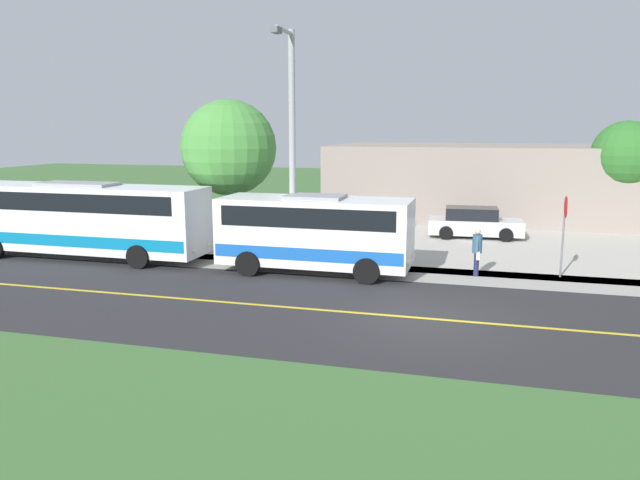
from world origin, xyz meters
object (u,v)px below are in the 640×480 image
object	(u,v)px
stop_sign	(564,222)
street_light_pole	(291,141)
tree_curbside	(229,148)
parked_car_near	(474,223)
commercial_building	(492,181)
shuttle_bus_front	(315,230)
transit_bus_rear	(80,217)
pedestrian_with_bags	(477,250)
tree_lot_edge	(626,155)

from	to	relation	value
stop_sign	street_light_pole	size ratio (longest dim) A/B	0.33
tree_curbside	parked_car_near	bearing A→B (deg)	121.14
commercial_building	shuttle_bus_front	bearing A→B (deg)	-20.28
street_light_pole	tree_curbside	size ratio (longest dim) A/B	1.35
transit_bus_rear	tree_curbside	world-z (taller)	tree_curbside
transit_bus_rear	commercial_building	distance (m)	23.37
shuttle_bus_front	stop_sign	xyz separation A→B (m)	(-1.59, 8.60, 0.40)
pedestrian_with_bags	tree_curbside	bearing A→B (deg)	-100.27
street_light_pole	parked_car_near	size ratio (longest dim) A/B	1.92
tree_curbside	commercial_building	xyz separation A→B (m)	(-14.00, 10.81, -2.27)
shuttle_bus_front	tree_curbside	bearing A→B (deg)	-122.26
tree_lot_edge	commercial_building	size ratio (longest dim) A/B	0.30
transit_bus_rear	street_light_pole	size ratio (longest dim) A/B	1.24
shuttle_bus_front	parked_car_near	distance (m)	10.49
street_light_pole	commercial_building	xyz separation A→B (m)	(-16.51, 7.24, -2.63)
street_light_pole	tree_curbside	world-z (taller)	street_light_pole
stop_sign	street_light_pole	xyz separation A→B (m)	(1.21, -9.61, 2.77)
pedestrian_with_bags	parked_car_near	distance (m)	7.92
transit_bus_rear	tree_lot_edge	bearing A→B (deg)	119.97
stop_sign	tree_curbside	distance (m)	13.46
tree_curbside	commercial_building	world-z (taller)	tree_curbside
pedestrian_with_bags	stop_sign	xyz separation A→B (m)	(-0.56, 2.90, 1.04)
stop_sign	tree_curbside	size ratio (longest dim) A/B	0.45
transit_bus_rear	pedestrian_with_bags	distance (m)	15.61
pedestrian_with_bags	stop_sign	distance (m)	3.13
transit_bus_rear	tree_curbside	size ratio (longest dim) A/B	1.68
street_light_pole	shuttle_bus_front	bearing A→B (deg)	69.63
parked_car_near	tree_curbside	distance (m)	12.26
stop_sign	tree_lot_edge	bearing A→B (deg)	160.49
tree_curbside	tree_lot_edge	bearing A→B (deg)	120.20
tree_curbside	shuttle_bus_front	bearing A→B (deg)	57.74
shuttle_bus_front	tree_curbside	size ratio (longest dim) A/B	1.10
transit_bus_rear	tree_curbside	xyz separation A→B (m)	(-2.95, 5.27, 2.68)
shuttle_bus_front	commercial_building	bearing A→B (deg)	159.72
transit_bus_rear	parked_car_near	distance (m)	17.76
street_light_pole	tree_lot_edge	distance (m)	18.51
transit_bus_rear	parked_car_near	world-z (taller)	transit_bus_rear
parked_car_near	tree_lot_edge	world-z (taller)	tree_lot_edge
stop_sign	transit_bus_rear	bearing A→B (deg)	-84.89
street_light_pole	tree_lot_edge	world-z (taller)	street_light_pole
tree_lot_edge	pedestrian_with_bags	bearing A→B (deg)	-30.20
transit_bus_rear	commercial_building	size ratio (longest dim) A/B	0.58
tree_curbside	tree_lot_edge	xyz separation A→B (m)	(-10.00, 17.18, -0.52)
pedestrian_with_bags	stop_sign	size ratio (longest dim) A/B	0.60
parked_car_near	stop_sign	bearing A→B (deg)	23.34
stop_sign	shuttle_bus_front	bearing A→B (deg)	-79.55
street_light_pole	commercial_building	bearing A→B (deg)	156.32
shuttle_bus_front	commercial_building	size ratio (longest dim) A/B	0.38
shuttle_bus_front	parked_car_near	world-z (taller)	shuttle_bus_front
stop_sign	street_light_pole	world-z (taller)	street_light_pole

